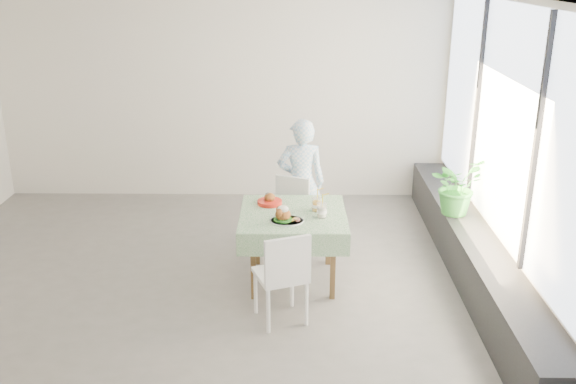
{
  "coord_description": "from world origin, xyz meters",
  "views": [
    {
      "loc": [
        0.98,
        -5.98,
        3.08
      ],
      "look_at": [
        0.91,
        -0.03,
        0.94
      ],
      "focal_mm": 40.0,
      "sensor_mm": 36.0,
      "label": 1
    }
  ],
  "objects_px": {
    "diner": "(301,183)",
    "main_dish": "(285,217)",
    "cafe_table": "(293,239)",
    "potted_plant": "(457,186)",
    "chair_far": "(286,231)",
    "chair_near": "(281,293)",
    "juice_cup_orange": "(317,205)"
  },
  "relations": [
    {
      "from": "chair_near",
      "to": "diner",
      "type": "height_order",
      "value": "diner"
    },
    {
      "from": "cafe_table",
      "to": "chair_near",
      "type": "bearing_deg",
      "value": -97.42
    },
    {
      "from": "cafe_table",
      "to": "chair_near",
      "type": "relative_size",
      "value": 1.18
    },
    {
      "from": "chair_far",
      "to": "diner",
      "type": "relative_size",
      "value": 0.57
    },
    {
      "from": "diner",
      "to": "main_dish",
      "type": "relative_size",
      "value": 4.58
    },
    {
      "from": "juice_cup_orange",
      "to": "main_dish",
      "type": "bearing_deg",
      "value": -136.56
    },
    {
      "from": "diner",
      "to": "potted_plant",
      "type": "xyz_separation_m",
      "value": [
        1.67,
        -0.29,
        0.08
      ]
    },
    {
      "from": "juice_cup_orange",
      "to": "potted_plant",
      "type": "distance_m",
      "value": 1.63
    },
    {
      "from": "main_dish",
      "to": "potted_plant",
      "type": "xyz_separation_m",
      "value": [
        1.84,
        0.87,
        0.02
      ]
    },
    {
      "from": "chair_far",
      "to": "chair_near",
      "type": "distance_m",
      "value": 1.44
    },
    {
      "from": "diner",
      "to": "main_dish",
      "type": "bearing_deg",
      "value": 77.61
    },
    {
      "from": "juice_cup_orange",
      "to": "potted_plant",
      "type": "xyz_separation_m",
      "value": [
        1.53,
        0.57,
        0.01
      ]
    },
    {
      "from": "main_dish",
      "to": "juice_cup_orange",
      "type": "bearing_deg",
      "value": 43.44
    },
    {
      "from": "chair_far",
      "to": "cafe_table",
      "type": "bearing_deg",
      "value": -83.41
    },
    {
      "from": "chair_near",
      "to": "potted_plant",
      "type": "height_order",
      "value": "potted_plant"
    },
    {
      "from": "chair_far",
      "to": "potted_plant",
      "type": "relative_size",
      "value": 1.35
    },
    {
      "from": "cafe_table",
      "to": "potted_plant",
      "type": "bearing_deg",
      "value": 19.77
    },
    {
      "from": "main_dish",
      "to": "potted_plant",
      "type": "height_order",
      "value": "potted_plant"
    },
    {
      "from": "cafe_table",
      "to": "diner",
      "type": "distance_m",
      "value": 0.97
    },
    {
      "from": "main_dish",
      "to": "juice_cup_orange",
      "type": "distance_m",
      "value": 0.43
    },
    {
      "from": "chair_far",
      "to": "juice_cup_orange",
      "type": "relative_size",
      "value": 3.05
    },
    {
      "from": "cafe_table",
      "to": "potted_plant",
      "type": "distance_m",
      "value": 1.9
    },
    {
      "from": "cafe_table",
      "to": "diner",
      "type": "xyz_separation_m",
      "value": [
        0.09,
        0.93,
        0.28
      ]
    },
    {
      "from": "diner",
      "to": "juice_cup_orange",
      "type": "xyz_separation_m",
      "value": [
        0.15,
        -0.87,
        0.07
      ]
    },
    {
      "from": "chair_far",
      "to": "chair_near",
      "type": "height_order",
      "value": "chair_near"
    },
    {
      "from": "diner",
      "to": "main_dish",
      "type": "height_order",
      "value": "diner"
    },
    {
      "from": "cafe_table",
      "to": "chair_far",
      "type": "distance_m",
      "value": 0.69
    },
    {
      "from": "main_dish",
      "to": "juice_cup_orange",
      "type": "xyz_separation_m",
      "value": [
        0.31,
        0.29,
        0.01
      ]
    },
    {
      "from": "cafe_table",
      "to": "main_dish",
      "type": "xyz_separation_m",
      "value": [
        -0.08,
        -0.24,
        0.34
      ]
    },
    {
      "from": "chair_near",
      "to": "diner",
      "type": "bearing_deg",
      "value": 83.7
    },
    {
      "from": "main_dish",
      "to": "potted_plant",
      "type": "distance_m",
      "value": 2.03
    },
    {
      "from": "chair_far",
      "to": "diner",
      "type": "xyz_separation_m",
      "value": [
        0.16,
        0.27,
        0.48
      ]
    }
  ]
}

